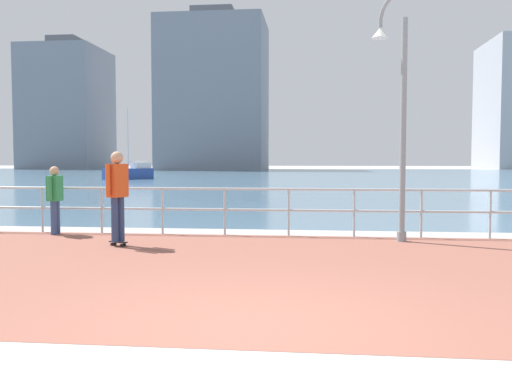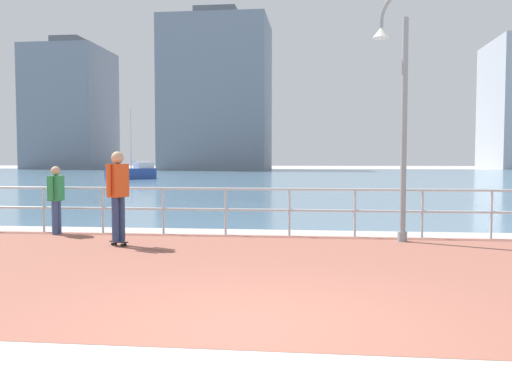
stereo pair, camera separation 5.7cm
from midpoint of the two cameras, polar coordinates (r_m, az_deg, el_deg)
ground at (r=45.29m, az=5.72°, el=1.24°), size 220.00×220.00×0.00m
brick_paving at (r=8.41m, az=2.36°, el=-7.90°), size 28.00×7.25×0.01m
harbor_water at (r=56.87m, az=5.87°, el=1.67°), size 180.00×88.00×0.00m
waterfront_railing at (r=11.90m, az=3.62°, el=-1.11°), size 25.25×0.06×1.04m
lamppost at (r=11.52m, az=14.51°, el=8.93°), size 0.71×0.60×5.03m
skateboarder at (r=10.74m, az=-13.97°, el=0.30°), size 0.41×0.53×1.80m
bystander at (r=12.86m, az=-19.90°, el=-0.28°), size 0.24×0.55×1.50m
sailboat_red at (r=47.97m, az=-12.62°, el=1.98°), size 3.65×4.21×6.01m
tower_steel at (r=92.81m, az=-4.04°, el=9.97°), size 17.12×13.71×26.42m
tower_concrete at (r=108.89m, az=-18.62°, el=8.20°), size 13.33×14.43×24.07m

